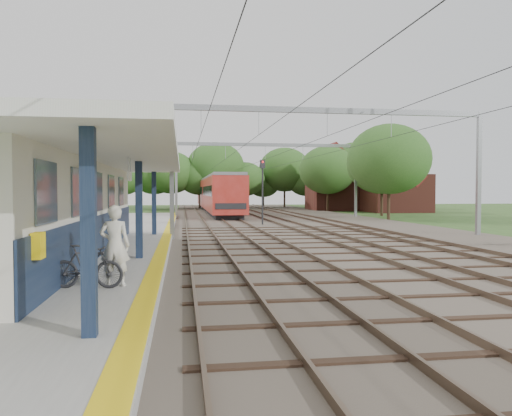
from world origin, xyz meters
TOP-DOWN VIEW (x-y plane):
  - ground at (0.00, 0.00)m, footprint 160.00×160.00m
  - ballast_bed at (4.00, 30.00)m, footprint 18.00×90.00m
  - platform at (-7.50, 14.00)m, footprint 5.00×52.00m
  - yellow_stripe at (-5.25, 14.00)m, footprint 0.45×52.00m
  - station_building at (-8.88, 7.00)m, footprint 3.41×18.00m
  - canopy at (-7.77, 6.00)m, footprint 6.40×20.00m
  - rail_tracks at (1.50, 30.00)m, footprint 11.80×88.00m
  - catenary_system at (3.39, 25.28)m, footprint 17.22×88.00m
  - tree_band at (3.84, 57.12)m, footprint 31.72×30.88m
  - house_near at (21.00, 46.00)m, footprint 7.00×6.12m
  - house_far at (16.00, 52.00)m, footprint 8.00×6.12m
  - person at (-6.06, 1.13)m, footprint 0.72×0.49m
  - bicycle at (-6.65, 0.91)m, footprint 1.72×0.74m
  - train at (-0.50, 49.20)m, footprint 3.08×38.30m
  - signal_post at (1.35, 25.17)m, footprint 0.38×0.33m

SIDE VIEW (x-z plane):
  - ground at x=0.00m, z-range 0.00..0.00m
  - ballast_bed at x=4.00m, z-range 0.00..0.10m
  - platform at x=-7.50m, z-range 0.00..0.35m
  - rail_tracks at x=1.50m, z-range 0.10..0.25m
  - yellow_stripe at x=-5.25m, z-range 0.35..0.36m
  - bicycle at x=-6.65m, z-range 0.35..1.35m
  - person at x=-6.06m, z-range 0.35..2.26m
  - station_building at x=-8.88m, z-range 0.34..3.74m
  - train at x=-0.50m, z-range 0.23..4.26m
  - house_near at x=21.00m, z-range -0.96..6.93m
  - signal_post at x=1.35m, z-range 0.75..5.58m
  - house_far at x=16.00m, z-range -1.09..7.56m
  - canopy at x=-7.77m, z-range 1.92..5.36m
  - tree_band at x=3.84m, z-range 0.51..9.33m
  - catenary_system at x=3.39m, z-range 2.01..9.01m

